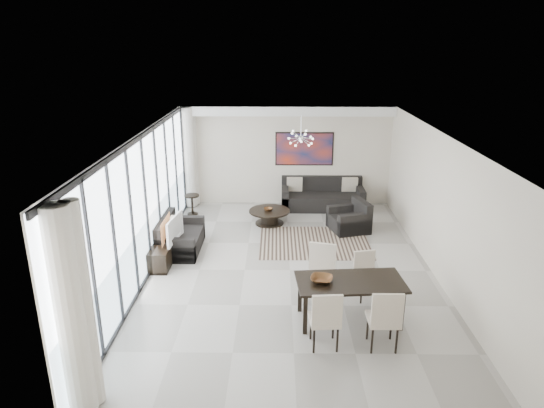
{
  "coord_description": "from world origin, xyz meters",
  "views": [
    {
      "loc": [
        -0.26,
        -9.29,
        4.64
      ],
      "look_at": [
        -0.39,
        0.69,
        1.25
      ],
      "focal_mm": 32.0,
      "sensor_mm": 36.0,
      "label": 1
    }
  ],
  "objects_px": {
    "tv_console": "(164,251)",
    "dining_table": "(350,285)",
    "television": "(171,229)",
    "coffee_table": "(269,216)",
    "sofa_main": "(322,198)"
  },
  "relations": [
    {
      "from": "coffee_table",
      "to": "television",
      "type": "xyz_separation_m",
      "value": [
        -2.12,
        -2.24,
        0.52
      ]
    },
    {
      "from": "television",
      "to": "dining_table",
      "type": "bearing_deg",
      "value": -116.88
    },
    {
      "from": "coffee_table",
      "to": "tv_console",
      "type": "relative_size",
      "value": 0.74
    },
    {
      "from": "coffee_table",
      "to": "sofa_main",
      "type": "relative_size",
      "value": 0.46
    },
    {
      "from": "tv_console",
      "to": "television",
      "type": "xyz_separation_m",
      "value": [
        0.16,
        0.06,
        0.51
      ]
    },
    {
      "from": "coffee_table",
      "to": "television",
      "type": "distance_m",
      "value": 3.13
    },
    {
      "from": "dining_table",
      "to": "tv_console",
      "type": "bearing_deg",
      "value": 147.79
    },
    {
      "from": "sofa_main",
      "to": "television",
      "type": "distance_m",
      "value": 5.11
    },
    {
      "from": "coffee_table",
      "to": "dining_table",
      "type": "xyz_separation_m",
      "value": [
        1.46,
        -4.66,
        0.46
      ]
    },
    {
      "from": "television",
      "to": "tv_console",
      "type": "bearing_deg",
      "value": 117.87
    },
    {
      "from": "tv_console",
      "to": "dining_table",
      "type": "height_order",
      "value": "dining_table"
    },
    {
      "from": "television",
      "to": "coffee_table",
      "type": "bearing_deg",
      "value": -36.22
    },
    {
      "from": "television",
      "to": "dining_table",
      "type": "height_order",
      "value": "television"
    },
    {
      "from": "coffee_table",
      "to": "dining_table",
      "type": "height_order",
      "value": "dining_table"
    },
    {
      "from": "sofa_main",
      "to": "television",
      "type": "relative_size",
      "value": 2.43
    }
  ]
}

